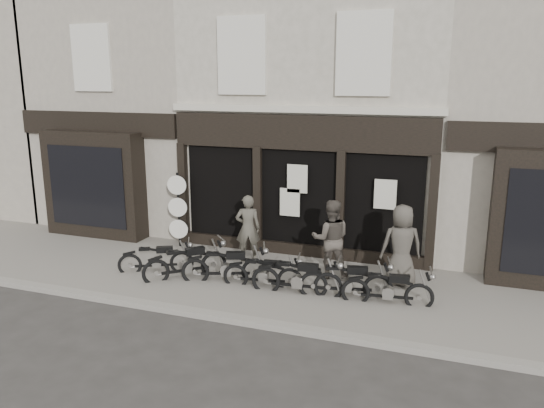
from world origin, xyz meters
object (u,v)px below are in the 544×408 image
(man_right, at_px, (401,246))
(motorcycle_1, at_px, (186,266))
(motorcycle_0, at_px, (157,262))
(man_left, at_px, (248,228))
(advert_sign_post, at_px, (178,213))
(motorcycle_5, at_px, (347,284))
(motorcycle_3, at_px, (264,276))
(motorcycle_4, at_px, (298,281))
(motorcycle_2, at_px, (226,269))
(man_centre, at_px, (331,239))
(motorcycle_6, at_px, (388,292))

(man_right, bearing_deg, motorcycle_1, -6.02)
(motorcycle_0, relative_size, man_right, 0.89)
(man_left, bearing_deg, motorcycle_1, 38.49)
(motorcycle_0, bearing_deg, advert_sign_post, 75.35)
(motorcycle_0, height_order, motorcycle_5, motorcycle_5)
(motorcycle_3, bearing_deg, advert_sign_post, 140.33)
(motorcycle_4, xyz_separation_m, advert_sign_post, (-4.19, 2.11, 0.70))
(motorcycle_2, bearing_deg, motorcycle_3, -22.85)
(motorcycle_2, relative_size, advert_sign_post, 0.88)
(motorcycle_3, bearing_deg, man_left, 114.74)
(man_centre, height_order, advert_sign_post, advert_sign_post)
(motorcycle_6, relative_size, man_left, 1.10)
(man_left, relative_size, advert_sign_post, 0.79)
(motorcycle_4, bearing_deg, man_centre, 65.26)
(motorcycle_0, height_order, motorcycle_4, motorcycle_4)
(motorcycle_5, xyz_separation_m, advert_sign_post, (-5.26, 1.93, 0.71))
(motorcycle_5, xyz_separation_m, motorcycle_6, (0.92, -0.08, -0.02))
(motorcycle_3, xyz_separation_m, motorcycle_4, (0.87, -0.13, 0.04))
(motorcycle_3, xyz_separation_m, advert_sign_post, (-3.32, 1.98, 0.74))
(motorcycle_6, height_order, man_left, man_left)
(motorcycle_6, relative_size, man_right, 1.02)
(motorcycle_1, bearing_deg, man_centre, -23.16)
(motorcycle_1, height_order, motorcycle_5, motorcycle_1)
(motorcycle_1, height_order, man_centre, man_centre)
(man_left, bearing_deg, motorcycle_3, 103.43)
(motorcycle_5, bearing_deg, motorcycle_1, 169.43)
(motorcycle_0, relative_size, man_left, 0.97)
(motorcycle_6, bearing_deg, motorcycle_3, 171.82)
(motorcycle_1, relative_size, man_right, 0.88)
(motorcycle_6, xyz_separation_m, advert_sign_post, (-6.18, 2.01, 0.73))
(motorcycle_1, xyz_separation_m, motorcycle_5, (3.90, 0.14, -0.01))
(motorcycle_3, bearing_deg, motorcycle_2, 169.15)
(man_right, bearing_deg, motorcycle_3, 0.92)
(motorcycle_0, relative_size, motorcycle_2, 0.86)
(man_centre, bearing_deg, motorcycle_6, 127.83)
(motorcycle_3, height_order, man_centre, man_centre)
(motorcycle_2, relative_size, man_centre, 1.04)
(advert_sign_post, bearing_deg, man_right, -19.95)
(motorcycle_0, xyz_separation_m, motorcycle_1, (0.90, -0.12, 0.04))
(motorcycle_1, relative_size, advert_sign_post, 0.75)
(motorcycle_3, xyz_separation_m, man_centre, (1.31, 1.11, 0.72))
(motorcycle_0, height_order, man_centre, man_centre)
(motorcycle_1, height_order, man_right, man_right)
(motorcycle_3, distance_m, motorcycle_5, 1.94)
(motorcycle_1, relative_size, motorcycle_2, 0.85)
(man_centre, xyz_separation_m, advert_sign_post, (-4.63, 0.87, 0.03))
(motorcycle_0, xyz_separation_m, motorcycle_2, (1.91, -0.00, 0.04))
(motorcycle_4, bearing_deg, man_right, 25.23)
(motorcycle_0, xyz_separation_m, man_left, (1.87, 1.47, 0.65))
(motorcycle_4, xyz_separation_m, man_centre, (0.44, 1.24, 0.68))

